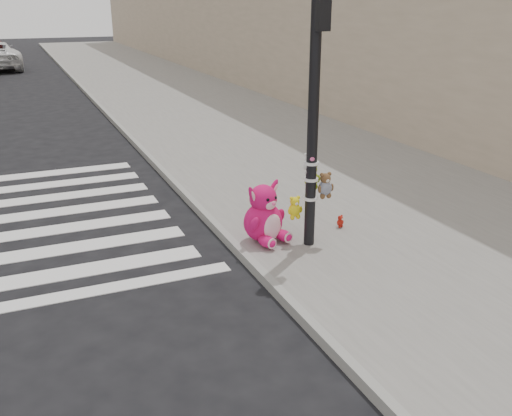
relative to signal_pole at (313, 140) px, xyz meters
name	(u,v)px	position (x,y,z in m)	size (l,w,h in m)	color
ground	(180,351)	(-2.62, -1.82, -1.79)	(120.00, 120.00, 0.00)	black
sidewalk_near	(250,131)	(2.38, 8.18, -1.72)	(7.00, 80.00, 0.14)	slate
curb_edge	(133,141)	(-1.07, 8.18, -1.72)	(0.12, 80.00, 0.15)	gray
signal_pole	(313,140)	(0.00, 0.00, 0.00)	(0.68, 0.50, 4.00)	black
pink_bunny	(264,217)	(-0.61, 0.35, -1.25)	(0.79, 0.86, 0.98)	#D51261
red_teddy	(340,221)	(0.78, 0.38, -1.54)	(0.15, 0.10, 0.21)	#B11C11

